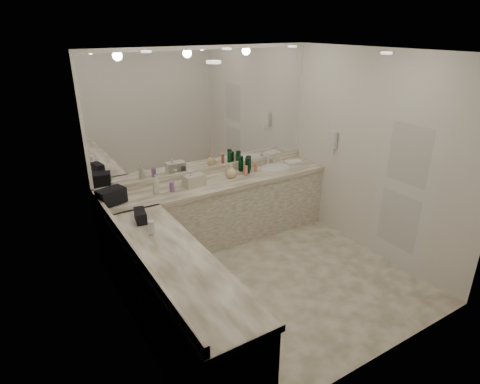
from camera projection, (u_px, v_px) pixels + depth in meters
floor at (269, 281)px, 4.81m from camera, size 3.20×3.20×0.00m
ceiling at (277, 52)px, 3.80m from camera, size 3.20×3.20×0.00m
wall_back at (208, 146)px, 5.48m from camera, size 3.20×0.02×2.60m
wall_left at (125, 214)px, 3.53m from camera, size 0.02×3.00×2.60m
wall_right at (374, 156)px, 5.08m from camera, size 0.02×3.00×2.60m
vanity_back_base at (220, 212)px, 5.59m from camera, size 3.20×0.60×0.84m
vanity_back_top at (219, 183)px, 5.41m from camera, size 3.20×0.64×0.06m
vanity_left_base at (177, 302)px, 3.78m from camera, size 0.60×2.40×0.84m
vanity_left_top at (175, 261)px, 3.61m from camera, size 0.64×2.42×0.06m
backsplash_back at (209, 171)px, 5.60m from camera, size 3.20×0.04×0.10m
backsplash_left at (132, 248)px, 3.67m from camera, size 0.04×3.00×0.10m
mirror_back at (207, 112)px, 5.29m from camera, size 3.12×0.01×1.55m
mirror_left at (121, 162)px, 3.35m from camera, size 0.01×2.92×1.55m
sink at (276, 168)px, 5.86m from camera, size 0.44×0.44×0.03m
faucet at (268, 160)px, 6.00m from camera, size 0.24×0.16×0.14m
wall_phone at (333, 140)px, 5.59m from camera, size 0.06×0.10×0.24m
door at (404, 187)px, 4.78m from camera, size 0.02×0.82×2.10m
black_toiletry_bag at (111, 197)px, 4.66m from camera, size 0.35×0.27×0.18m
black_bag_spill at (140, 216)px, 4.26m from camera, size 0.15×0.25×0.13m
cream_cosmetic_case at (194, 180)px, 5.18m from camera, size 0.27×0.18×0.15m
hand_towel at (293, 162)px, 6.03m from camera, size 0.27×0.20×0.04m
lotion_left at (151, 227)px, 3.99m from camera, size 0.06×0.06×0.15m
soap_bottle_a at (156, 184)px, 4.94m from camera, size 0.10×0.10×0.24m
soap_bottle_b at (191, 179)px, 5.15m from camera, size 0.09×0.09×0.20m
soap_bottle_c at (231, 171)px, 5.46m from camera, size 0.17×0.17×0.19m
green_bottle_0 at (247, 166)px, 5.62m from camera, size 0.07×0.07×0.22m
green_bottle_1 at (241, 164)px, 5.70m from camera, size 0.07×0.07×0.22m
green_bottle_2 at (249, 163)px, 5.75m from camera, size 0.07×0.07×0.21m
amenity_bottle_0 at (246, 171)px, 5.54m from camera, size 0.05×0.05×0.14m
amenity_bottle_1 at (184, 180)px, 5.28m from camera, size 0.05×0.05×0.10m
amenity_bottle_2 at (121, 195)px, 4.84m from camera, size 0.06×0.06×0.08m
amenity_bottle_3 at (172, 187)px, 5.02m from camera, size 0.06×0.06×0.12m
amenity_bottle_4 at (200, 178)px, 5.27m from camera, size 0.06×0.06×0.15m
amenity_bottle_5 at (256, 168)px, 5.69m from camera, size 0.05×0.05×0.12m
amenity_bottle_6 at (195, 179)px, 5.31m from camera, size 0.07×0.07×0.11m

